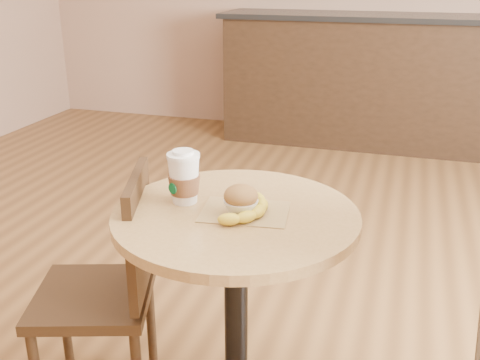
{
  "coord_description": "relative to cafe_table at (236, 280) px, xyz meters",
  "views": [
    {
      "loc": [
        0.37,
        -1.46,
        1.39
      ],
      "look_at": [
        -0.06,
        -0.05,
        0.83
      ],
      "focal_mm": 42.0,
      "sensor_mm": 36.0,
      "label": 1
    }
  ],
  "objects": [
    {
      "name": "kraft_bag",
      "position": [
        0.03,
        0.0,
        0.22
      ],
      "size": [
        0.26,
        0.21,
        0.0
      ],
      "primitive_type": "cube",
      "rotation": [
        0.0,
        0.0,
        0.12
      ],
      "color": "#9A7C4A",
      "rests_on": "cafe_table"
    },
    {
      "name": "banana",
      "position": [
        0.04,
        -0.0,
        0.24
      ],
      "size": [
        0.14,
        0.25,
        0.03
      ],
      "primitive_type": null,
      "rotation": [
        0.0,
        0.0,
        -0.06
      ],
      "color": "gold",
      "rests_on": "kraft_bag"
    },
    {
      "name": "chair_left",
      "position": [
        -0.41,
        -0.02,
        -0.08
      ],
      "size": [
        0.45,
        0.45,
        0.82
      ],
      "rotation": [
        0.0,
        0.0,
        -1.26
      ],
      "color": "#362413",
      "rests_on": "ground"
    },
    {
      "name": "coffee_cup",
      "position": [
        -0.16,
        0.02,
        0.29
      ],
      "size": [
        0.09,
        0.1,
        0.16
      ],
      "rotation": [
        0.0,
        0.0,
        -0.42
      ],
      "color": "white",
      "rests_on": "cafe_table"
    },
    {
      "name": "muffin",
      "position": [
        0.02,
        -0.02,
        0.27
      ],
      "size": [
        0.1,
        0.1,
        0.09
      ],
      "color": "silver",
      "rests_on": "kraft_bag"
    },
    {
      "name": "service_counter",
      "position": [
        0.06,
        3.27,
        -0.01
      ],
      "size": [
        2.3,
        0.65,
        1.04
      ],
      "color": "black",
      "rests_on": "ground"
    },
    {
      "name": "cafe_table",
      "position": [
        0.0,
        0.0,
        0.0
      ],
      "size": [
        0.69,
        0.69,
        0.75
      ],
      "color": "black",
      "rests_on": "ground"
    }
  ]
}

